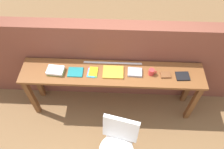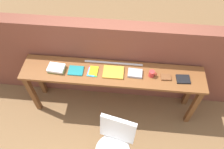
{
  "view_description": "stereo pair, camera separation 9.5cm",
  "coord_description": "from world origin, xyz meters",
  "px_view_note": "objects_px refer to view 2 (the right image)",
  "views": [
    {
      "loc": [
        0.07,
        -1.52,
        3.2
      ],
      "look_at": [
        0.0,
        0.25,
        0.9
      ],
      "focal_mm": 35.0,
      "sensor_mm": 36.0,
      "label": 1
    },
    {
      "loc": [
        0.17,
        -1.52,
        3.2
      ],
      "look_at": [
        0.0,
        0.25,
        0.9
      ],
      "focal_mm": 35.0,
      "sensor_mm": 36.0,
      "label": 2
    }
  ],
  "objects_px": {
    "book_open_centre": "(113,72)",
    "chair_white_moulded": "(114,143)",
    "pamphlet_pile_colourful": "(93,71)",
    "magazine_cycling": "(76,71)",
    "leather_journal_brown": "(166,77)",
    "book_stack_leftmost": "(56,68)",
    "book_repair_rightmost": "(183,79)",
    "mug": "(152,74)"
  },
  "relations": [
    {
      "from": "book_open_centre",
      "to": "chair_white_moulded",
      "type": "bearing_deg",
      "value": -83.46
    },
    {
      "from": "pamphlet_pile_colourful",
      "to": "book_open_centre",
      "type": "height_order",
      "value": "book_open_centre"
    },
    {
      "from": "magazine_cycling",
      "to": "leather_journal_brown",
      "type": "xyz_separation_m",
      "value": [
        1.21,
        0.0,
        0.0
      ]
    },
    {
      "from": "book_stack_leftmost",
      "to": "book_open_centre",
      "type": "xyz_separation_m",
      "value": [
        0.78,
        0.02,
        -0.02
      ]
    },
    {
      "from": "chair_white_moulded",
      "to": "book_open_centre",
      "type": "bearing_deg",
      "value": 96.34
    },
    {
      "from": "book_stack_leftmost",
      "to": "book_open_centre",
      "type": "height_order",
      "value": "book_stack_leftmost"
    },
    {
      "from": "book_open_centre",
      "to": "book_repair_rightmost",
      "type": "bearing_deg",
      "value": -1.64
    },
    {
      "from": "book_stack_leftmost",
      "to": "magazine_cycling",
      "type": "distance_m",
      "value": 0.27
    },
    {
      "from": "pamphlet_pile_colourful",
      "to": "book_repair_rightmost",
      "type": "height_order",
      "value": "book_repair_rightmost"
    },
    {
      "from": "leather_journal_brown",
      "to": "mug",
      "type": "bearing_deg",
      "value": 170.99
    },
    {
      "from": "pamphlet_pile_colourful",
      "to": "mug",
      "type": "xyz_separation_m",
      "value": [
        0.79,
        0.01,
        0.04
      ]
    },
    {
      "from": "chair_white_moulded",
      "to": "magazine_cycling",
      "type": "height_order",
      "value": "magazine_cycling"
    },
    {
      "from": "book_stack_leftmost",
      "to": "leather_journal_brown",
      "type": "height_order",
      "value": "book_stack_leftmost"
    },
    {
      "from": "book_stack_leftmost",
      "to": "mug",
      "type": "height_order",
      "value": "mug"
    },
    {
      "from": "book_stack_leftmost",
      "to": "leather_journal_brown",
      "type": "distance_m",
      "value": 1.48
    },
    {
      "from": "pamphlet_pile_colourful",
      "to": "mug",
      "type": "distance_m",
      "value": 0.79
    },
    {
      "from": "book_repair_rightmost",
      "to": "leather_journal_brown",
      "type": "bearing_deg",
      "value": 173.68
    },
    {
      "from": "chair_white_moulded",
      "to": "mug",
      "type": "distance_m",
      "value": 1.01
    },
    {
      "from": "book_stack_leftmost",
      "to": "book_repair_rightmost",
      "type": "height_order",
      "value": "book_stack_leftmost"
    },
    {
      "from": "book_open_centre",
      "to": "leather_journal_brown",
      "type": "xyz_separation_m",
      "value": [
        0.7,
        -0.02,
        0.0
      ]
    },
    {
      "from": "book_open_centre",
      "to": "book_repair_rightmost",
      "type": "relative_size",
      "value": 1.59
    },
    {
      "from": "pamphlet_pile_colourful",
      "to": "book_repair_rightmost",
      "type": "relative_size",
      "value": 1.07
    },
    {
      "from": "book_stack_leftmost",
      "to": "book_repair_rightmost",
      "type": "xyz_separation_m",
      "value": [
        1.7,
        -0.0,
        -0.02
      ]
    },
    {
      "from": "chair_white_moulded",
      "to": "book_repair_rightmost",
      "type": "relative_size",
      "value": 5.09
    },
    {
      "from": "leather_journal_brown",
      "to": "book_open_centre",
      "type": "bearing_deg",
      "value": 174.23
    },
    {
      "from": "magazine_cycling",
      "to": "mug",
      "type": "distance_m",
      "value": 1.02
    },
    {
      "from": "magazine_cycling",
      "to": "mug",
      "type": "xyz_separation_m",
      "value": [
        1.02,
        0.02,
        0.04
      ]
    },
    {
      "from": "chair_white_moulded",
      "to": "book_repair_rightmost",
      "type": "height_order",
      "value": "book_repair_rightmost"
    },
    {
      "from": "book_open_centre",
      "to": "book_stack_leftmost",
      "type": "bearing_deg",
      "value": -177.97
    },
    {
      "from": "book_stack_leftmost",
      "to": "pamphlet_pile_colourful",
      "type": "bearing_deg",
      "value": 1.66
    },
    {
      "from": "book_open_centre",
      "to": "leather_journal_brown",
      "type": "distance_m",
      "value": 0.7
    },
    {
      "from": "pamphlet_pile_colourful",
      "to": "book_open_centre",
      "type": "relative_size",
      "value": 0.68
    },
    {
      "from": "book_open_centre",
      "to": "book_repair_rightmost",
      "type": "height_order",
      "value": "same"
    },
    {
      "from": "book_stack_leftmost",
      "to": "book_repair_rightmost",
      "type": "distance_m",
      "value": 1.7
    },
    {
      "from": "book_open_centre",
      "to": "leather_journal_brown",
      "type": "bearing_deg",
      "value": -1.4
    },
    {
      "from": "mug",
      "to": "leather_journal_brown",
      "type": "height_order",
      "value": "mug"
    },
    {
      "from": "leather_journal_brown",
      "to": "book_repair_rightmost",
      "type": "xyz_separation_m",
      "value": [
        0.23,
        -0.01,
        -0.0
      ]
    },
    {
      "from": "book_open_centre",
      "to": "mug",
      "type": "bearing_deg",
      "value": -0.2
    },
    {
      "from": "chair_white_moulded",
      "to": "leather_journal_brown",
      "type": "height_order",
      "value": "leather_journal_brown"
    },
    {
      "from": "chair_white_moulded",
      "to": "book_stack_leftmost",
      "type": "distance_m",
      "value": 1.25
    },
    {
      "from": "magazine_cycling",
      "to": "chair_white_moulded",
      "type": "bearing_deg",
      "value": -53.91
    },
    {
      "from": "chair_white_moulded",
      "to": "book_stack_leftmost",
      "type": "bearing_deg",
      "value": 136.93
    }
  ]
}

